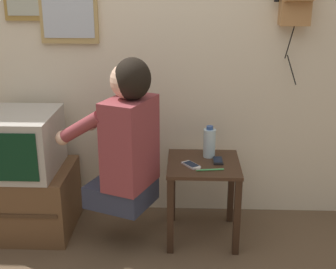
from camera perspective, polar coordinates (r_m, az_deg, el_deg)
name	(u,v)px	position (r m, az deg, el deg)	size (l,w,h in m)	color
wall_back	(136,32)	(3.14, -3.97, 12.40)	(6.80, 0.05, 2.55)	beige
side_table	(203,180)	(2.98, 4.30, -5.53)	(0.45, 0.45, 0.52)	#382316
person	(126,137)	(2.76, -5.16, -0.35)	(0.61, 0.53, 0.92)	#2D3347
tv_stand	(29,199)	(3.27, -16.62, -7.56)	(0.59, 0.53, 0.43)	brown
television	(21,143)	(3.10, -17.47, -0.95)	(0.44, 0.51, 0.38)	#ADA89E
cell_phone_held	(191,165)	(2.87, 2.82, -3.72)	(0.12, 0.14, 0.01)	silver
cell_phone_spare	(218,160)	(2.95, 6.10, -3.16)	(0.06, 0.13, 0.01)	black
water_bottle	(209,143)	(2.99, 5.07, -0.98)	(0.08, 0.08, 0.21)	silver
toothbrush	(208,170)	(2.81, 4.87, -4.28)	(0.17, 0.03, 0.02)	#4CBF66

